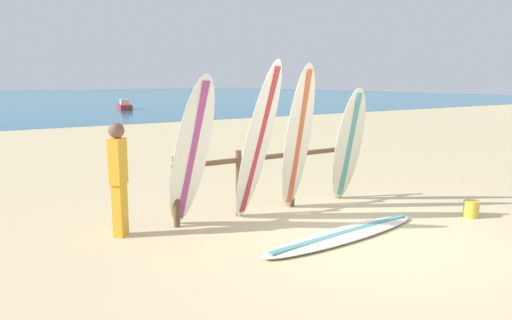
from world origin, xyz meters
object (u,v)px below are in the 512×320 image
(surfboard_leaning_center_left, at_px, (298,138))
(beachgoer_standing, at_px, (118,174))
(surfboard_rack, at_px, (266,171))
(small_boat_offshore, at_px, (124,106))
(surfboard_leaning_far_left, at_px, (191,154))
(sand_bucket, at_px, (471,209))
(surfboard_leaning_center, at_px, (348,145))
(surfboard_leaning_left, at_px, (258,143))
(surfboard_lying_on_sand, at_px, (344,235))

(surfboard_leaning_center_left, distance_m, beachgoer_standing, 2.83)
(surfboard_rack, xyz_separation_m, small_boat_offshore, (6.94, 27.29, -0.40))
(surfboard_leaning_far_left, bearing_deg, sand_bucket, -23.99)
(surfboard_leaning_far_left, distance_m, surfboard_leaning_center, 2.98)
(sand_bucket, bearing_deg, surfboard_leaning_center, 117.65)
(surfboard_rack, xyz_separation_m, surfboard_leaning_center, (1.50, -0.30, 0.33))
(surfboard_leaning_center, bearing_deg, surfboard_rack, 168.59)
(small_boat_offshore, bearing_deg, surfboard_rack, -104.26)
(surfboard_leaning_left, height_order, surfboard_leaning_center, surfboard_leaning_left)
(surfboard_leaning_center, relative_size, sand_bucket, 7.66)
(small_boat_offshore, distance_m, sand_bucket, 29.69)
(surfboard_leaning_center, bearing_deg, surfboard_leaning_center_left, 178.06)
(surfboard_leaning_center_left, bearing_deg, surfboard_lying_on_sand, -102.34)
(surfboard_leaning_far_left, distance_m, beachgoer_standing, 1.00)
(surfboard_leaning_left, distance_m, sand_bucket, 3.47)
(surfboard_leaning_center_left, relative_size, sand_bucket, 9.13)
(surfboard_leaning_center, xyz_separation_m, small_boat_offshore, (5.44, 27.59, -0.73))
(surfboard_leaning_left, bearing_deg, beachgoer_standing, 165.55)
(surfboard_leaning_center, height_order, small_boat_offshore, surfboard_leaning_center)
(surfboard_rack, height_order, sand_bucket, surfboard_rack)
(surfboard_leaning_left, height_order, sand_bucket, surfboard_leaning_left)
(surfboard_leaning_far_left, height_order, surfboard_leaning_center_left, surfboard_leaning_center_left)
(surfboard_leaning_center_left, relative_size, small_boat_offshore, 0.78)
(surfboard_rack, xyz_separation_m, sand_bucket, (2.42, -2.06, -0.53))
(beachgoer_standing, bearing_deg, sand_bucket, -23.72)
(surfboard_lying_on_sand, xyz_separation_m, sand_bucket, (2.30, -0.38, 0.09))
(surfboard_leaning_far_left, distance_m, surfboard_leaning_left, 1.03)
(surfboard_leaning_center_left, bearing_deg, sand_bucket, -41.98)
(surfboard_leaning_left, bearing_deg, surfboard_leaning_far_left, 173.20)
(surfboard_leaning_center, height_order, sand_bucket, surfboard_leaning_center)
(surfboard_leaning_left, xyz_separation_m, surfboard_leaning_center_left, (0.89, 0.18, -0.02))
(surfboard_leaning_left, xyz_separation_m, sand_bucket, (2.88, -1.61, -1.07))
(surfboard_leaning_left, height_order, beachgoer_standing, surfboard_leaning_left)
(surfboard_leaning_center_left, bearing_deg, surfboard_leaning_left, -168.56)
(surfboard_rack, bearing_deg, beachgoer_standing, 178.88)
(sand_bucket, bearing_deg, surfboard_leaning_center_left, 138.02)
(surfboard_leaning_left, relative_size, sand_bucket, 9.26)
(surfboard_leaning_left, xyz_separation_m, surfboard_leaning_center, (1.96, 0.14, -0.21))
(surfboard_leaning_far_left, height_order, surfboard_leaning_center, surfboard_leaning_far_left)
(surfboard_leaning_left, bearing_deg, surfboard_rack, 43.72)
(surfboard_leaning_far_left, bearing_deg, surfboard_leaning_left, -6.80)
(surfboard_leaning_far_left, height_order, sand_bucket, surfboard_leaning_far_left)
(surfboard_rack, bearing_deg, surfboard_leaning_left, -136.28)
(beachgoer_standing, height_order, small_boat_offshore, beachgoer_standing)
(surfboard_leaning_far_left, bearing_deg, surfboard_leaning_center_left, 1.78)
(small_boat_offshore, bearing_deg, surfboard_leaning_center, -101.16)
(surfboard_rack, bearing_deg, surfboard_leaning_center, -11.41)
(surfboard_rack, xyz_separation_m, surfboard_leaning_left, (-0.47, -0.45, 0.54))
(small_boat_offshore, bearing_deg, surfboard_leaning_center_left, -103.30)
(surfboard_lying_on_sand, bearing_deg, surfboard_rack, 93.86)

